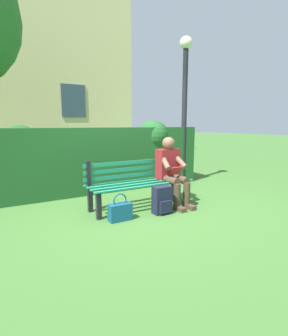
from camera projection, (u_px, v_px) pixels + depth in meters
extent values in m
plane|color=#3D6B2D|center=(141.00, 207.00, 4.34)|extent=(60.00, 60.00, 0.00)
cube|color=black|center=(187.00, 191.00, 4.54)|extent=(0.07, 0.07, 0.41)
cube|color=black|center=(99.00, 206.00, 3.74)|extent=(0.07, 0.07, 0.41)
cube|color=black|center=(174.00, 187.00, 4.87)|extent=(0.07, 0.07, 0.41)
cube|color=black|center=(90.00, 199.00, 4.07)|extent=(0.07, 0.07, 0.41)
cube|color=#1E8460|center=(134.00, 180.00, 4.47)|extent=(1.79, 0.06, 0.02)
cube|color=#1E8460|center=(139.00, 182.00, 4.34)|extent=(1.79, 0.06, 0.02)
cube|color=#1E8460|center=(143.00, 184.00, 4.20)|extent=(1.79, 0.06, 0.02)
cube|color=#1E8460|center=(149.00, 186.00, 4.06)|extent=(1.79, 0.06, 0.02)
cube|color=black|center=(173.00, 165.00, 4.83)|extent=(0.06, 0.06, 0.38)
cube|color=black|center=(88.00, 173.00, 4.03)|extent=(0.06, 0.06, 0.38)
cube|color=#1E8460|center=(134.00, 175.00, 4.45)|extent=(1.79, 0.02, 0.06)
cube|color=#1E8460|center=(134.00, 169.00, 4.43)|extent=(1.79, 0.02, 0.06)
cube|color=#1E8460|center=(134.00, 162.00, 4.41)|extent=(1.79, 0.02, 0.06)
cube|color=maroon|center=(168.00, 164.00, 4.50)|extent=(0.38, 0.22, 0.52)
sphere|color=brown|center=(169.00, 143.00, 4.43)|extent=(0.22, 0.22, 0.22)
cylinder|color=#473828|center=(179.00, 179.00, 4.41)|extent=(0.13, 0.42, 0.13)
cylinder|color=#473828|center=(170.00, 180.00, 4.32)|extent=(0.13, 0.42, 0.13)
cylinder|color=#473828|center=(187.00, 195.00, 4.27)|extent=(0.12, 0.12, 0.43)
cylinder|color=#473828|center=(177.00, 197.00, 4.18)|extent=(0.12, 0.12, 0.43)
cube|color=#473828|center=(189.00, 207.00, 4.24)|extent=(0.10, 0.24, 0.07)
cube|color=#473828|center=(180.00, 209.00, 4.14)|extent=(0.10, 0.24, 0.07)
cylinder|color=brown|center=(179.00, 161.00, 4.45)|extent=(0.14, 0.32, 0.26)
cylinder|color=brown|center=(165.00, 162.00, 4.30)|extent=(0.14, 0.32, 0.26)
cube|color=#B22626|center=(176.00, 171.00, 4.30)|extent=(0.20, 0.07, 0.13)
cube|color=#1E5123|center=(89.00, 160.00, 5.30)|extent=(4.93, 0.79, 1.31)
sphere|color=#1E5123|center=(153.00, 136.00, 5.85)|extent=(0.71, 0.71, 0.71)
sphere|color=#1E5123|center=(21.00, 142.00, 4.70)|extent=(0.63, 0.63, 0.63)
cube|color=#334756|center=(74.00, 101.00, 9.66)|extent=(0.90, 0.04, 1.20)
cube|color=#191E33|center=(162.00, 200.00, 4.00)|extent=(0.28, 0.17, 0.43)
cube|color=#191E33|center=(166.00, 207.00, 3.92)|extent=(0.20, 0.04, 0.19)
cylinder|color=#191E33|center=(163.00, 196.00, 4.12)|extent=(0.04, 0.04, 0.26)
cylinder|color=#191E33|center=(154.00, 198.00, 4.03)|extent=(0.04, 0.04, 0.26)
cube|color=navy|center=(120.00, 212.00, 3.71)|extent=(0.33, 0.15, 0.25)
torus|color=navy|center=(120.00, 200.00, 3.68)|extent=(0.21, 0.02, 0.21)
cylinder|color=black|center=(183.00, 180.00, 6.17)|extent=(0.21, 0.21, 0.10)
cylinder|color=black|center=(184.00, 118.00, 5.92)|extent=(0.12, 0.12, 3.03)
sphere|color=silver|center=(186.00, 43.00, 5.65)|extent=(0.28, 0.28, 0.28)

